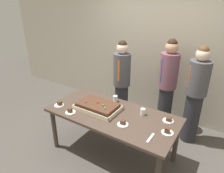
# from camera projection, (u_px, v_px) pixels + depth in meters

# --- Properties ---
(ground_plane) EXTENTS (12.00, 12.00, 0.00)m
(ground_plane) POSITION_uv_depth(u_px,v_px,m) (112.00, 153.00, 3.33)
(ground_plane) COLOR #4C4742
(interior_back_panel) EXTENTS (8.00, 0.12, 3.00)m
(interior_back_panel) POSITION_uv_depth(u_px,v_px,m) (157.00, 42.00, 3.93)
(interior_back_panel) COLOR #B2A893
(interior_back_panel) RESTS_ON ground_plane
(party_table) EXTENTS (1.91, 0.90, 0.75)m
(party_table) POSITION_uv_depth(u_px,v_px,m) (112.00, 118.00, 3.05)
(party_table) COLOR #47382D
(party_table) RESTS_ON ground_plane
(sheet_cake) EXTENTS (0.66, 0.42, 0.12)m
(sheet_cake) POSITION_uv_depth(u_px,v_px,m) (98.00, 106.00, 3.11)
(sheet_cake) COLOR beige
(sheet_cake) RESTS_ON party_table
(plated_slice_near_left) EXTENTS (0.15, 0.15, 0.08)m
(plated_slice_near_left) POSITION_uv_depth(u_px,v_px,m) (167.00, 131.00, 2.58)
(plated_slice_near_left) COLOR white
(plated_slice_near_left) RESTS_ON party_table
(plated_slice_near_right) EXTENTS (0.15, 0.15, 0.07)m
(plated_slice_near_right) POSITION_uv_depth(u_px,v_px,m) (123.00, 123.00, 2.75)
(plated_slice_near_right) COLOR white
(plated_slice_near_right) RESTS_ON party_table
(plated_slice_far_left) EXTENTS (0.15, 0.15, 0.07)m
(plated_slice_far_left) POSITION_uv_depth(u_px,v_px,m) (70.00, 111.00, 3.03)
(plated_slice_far_left) COLOR white
(plated_slice_far_left) RESTS_ON party_table
(plated_slice_far_right) EXTENTS (0.15, 0.15, 0.07)m
(plated_slice_far_right) POSITION_uv_depth(u_px,v_px,m) (59.00, 104.00, 3.22)
(plated_slice_far_right) COLOR white
(plated_slice_far_right) RESTS_ON party_table
(plated_slice_center_front) EXTENTS (0.15, 0.15, 0.06)m
(plated_slice_center_front) POSITION_uv_depth(u_px,v_px,m) (168.00, 120.00, 2.82)
(plated_slice_center_front) COLOR white
(plated_slice_center_front) RESTS_ON party_table
(drink_cup_nearest) EXTENTS (0.07, 0.07, 0.10)m
(drink_cup_nearest) POSITION_uv_depth(u_px,v_px,m) (143.00, 112.00, 2.96)
(drink_cup_nearest) COLOR white
(drink_cup_nearest) RESTS_ON party_table
(drink_cup_middle) EXTENTS (0.07, 0.07, 0.10)m
(drink_cup_middle) POSITION_uv_depth(u_px,v_px,m) (115.00, 99.00, 3.33)
(drink_cup_middle) COLOR white
(drink_cup_middle) RESTS_ON party_table
(cake_server_utensil) EXTENTS (0.03, 0.20, 0.01)m
(cake_server_utensil) POSITION_uv_depth(u_px,v_px,m) (150.00, 138.00, 2.50)
(cake_server_utensil) COLOR silver
(cake_server_utensil) RESTS_ON party_table
(person_serving_front) EXTENTS (0.31, 0.31, 1.63)m
(person_serving_front) POSITION_uv_depth(u_px,v_px,m) (122.00, 82.00, 3.79)
(person_serving_front) COLOR #28282D
(person_serving_front) RESTS_ON ground_plane
(person_green_shirt_behind) EXTENTS (0.32, 0.32, 1.69)m
(person_green_shirt_behind) POSITION_uv_depth(u_px,v_px,m) (167.00, 84.00, 3.65)
(person_green_shirt_behind) COLOR #28282D
(person_green_shirt_behind) RESTS_ON ground_plane
(person_striped_tie_right) EXTENTS (0.33, 0.33, 1.67)m
(person_striped_tie_right) POSITION_uv_depth(u_px,v_px,m) (195.00, 95.00, 3.30)
(person_striped_tie_right) COLOR #28282D
(person_striped_tie_right) RESTS_ON ground_plane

